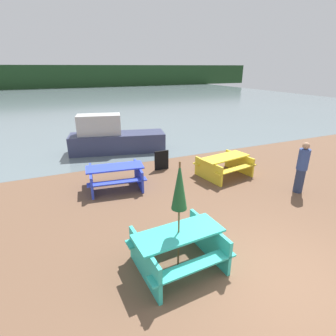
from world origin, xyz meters
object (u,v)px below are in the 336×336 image
at_px(picnic_table_yellow, 224,164).
at_px(boat, 114,138).
at_px(umbrella_darkgreen, 179,187).
at_px(signboard, 162,160).
at_px(picnic_table_teal, 178,246).
at_px(picnic_table_blue, 115,175).
at_px(person, 302,168).

relative_size(picnic_table_yellow, boat, 0.45).
bearing_deg(umbrella_darkgreen, boat, 86.01).
height_order(picnic_table_yellow, boat, boat).
xyz_separation_m(boat, signboard, (1.15, -3.02, -0.26)).
distance_m(boat, signboard, 3.24).
distance_m(picnic_table_teal, picnic_table_blue, 4.12).
relative_size(picnic_table_yellow, umbrella_darkgreen, 0.91).
bearing_deg(picnic_table_blue, picnic_table_yellow, -8.75).
xyz_separation_m(picnic_table_teal, picnic_table_blue, (-0.28, 4.11, -0.02)).
height_order(picnic_table_yellow, person, person).
height_order(picnic_table_teal, picnic_table_yellow, picnic_table_teal).
xyz_separation_m(picnic_table_yellow, signboard, (-1.84, 1.48, -0.08)).
distance_m(person, signboard, 4.81).
bearing_deg(boat, umbrella_darkgreen, -81.41).
bearing_deg(person, picnic_table_yellow, 123.82).
bearing_deg(picnic_table_blue, umbrella_darkgreen, -86.12).
xyz_separation_m(picnic_table_blue, person, (5.21, -2.65, 0.37)).
distance_m(picnic_table_blue, boat, 4.00).
xyz_separation_m(picnic_table_yellow, boat, (-2.99, 4.50, 0.19)).
xyz_separation_m(person, signboard, (-3.22, 3.54, -0.44)).
relative_size(picnic_table_yellow, person, 1.24).
distance_m(picnic_table_blue, umbrella_darkgreen, 4.32).
bearing_deg(picnic_table_blue, picnic_table_teal, -86.12).
bearing_deg(umbrella_darkgreen, picnic_table_teal, 0.00).
height_order(picnic_table_blue, umbrella_darkgreen, umbrella_darkgreen).
bearing_deg(signboard, umbrella_darkgreen, -108.88).
distance_m(picnic_table_teal, signboard, 5.29).
relative_size(umbrella_darkgreen, person, 1.37).
relative_size(picnic_table_teal, umbrella_darkgreen, 0.81).
height_order(picnic_table_teal, umbrella_darkgreen, umbrella_darkgreen).
distance_m(picnic_table_yellow, umbrella_darkgreen, 5.17).
bearing_deg(picnic_table_yellow, picnic_table_teal, -135.26).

